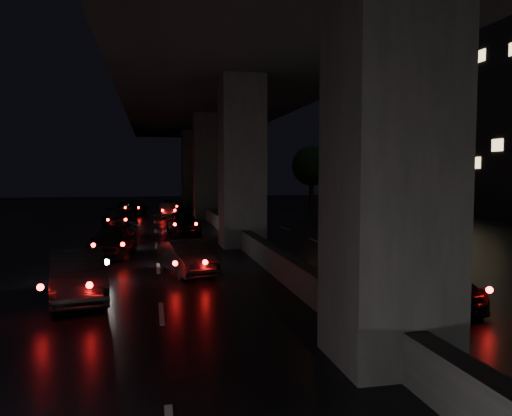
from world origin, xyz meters
name	(u,v)px	position (x,y,z in m)	size (l,w,h in m)	color
ground	(265,264)	(0.00, 0.00, 0.00)	(120.00, 120.00, 0.00)	black
viaduct	(242,69)	(0.00, 5.00, 8.34)	(12.00, 80.00, 10.50)	#2E2E30
median_barrier	(242,237)	(0.00, 5.00, 0.42)	(0.45, 70.00, 0.85)	#2E2E30
tree_c	(388,162)	(11.00, 12.00, 4.20)	(3.80, 3.80, 6.12)	black
tree_d	(311,166)	(11.00, 28.00, 4.20)	(3.80, 3.80, 6.12)	black
streetlight_far	(352,145)	(10.97, 18.00, 5.66)	(2.52, 0.44, 9.00)	#2D2D33
car_3	(431,280)	(3.13, -6.29, 0.57)	(1.61, 3.96, 1.15)	black
car_4	(77,275)	(-6.22, -4.04, 0.66)	(1.39, 3.99, 1.32)	black
car_5	(187,258)	(-3.05, -1.15, 0.56)	(1.19, 3.40, 1.12)	black
car_6	(112,241)	(-5.83, 3.05, 0.64)	(1.51, 3.76, 1.28)	black
car_7	(119,219)	(-6.25, 14.10, 0.61)	(1.70, 4.19, 1.22)	black
car_8	(183,223)	(-2.47, 10.01, 0.67)	(1.57, 3.91, 1.33)	black
car_9	(168,210)	(-2.95, 21.87, 0.56)	(1.20, 3.43, 1.13)	#5A564E
car_10	(171,206)	(-2.55, 26.73, 0.56)	(1.84, 3.99, 1.11)	black
car_11	(133,208)	(-5.76, 24.63, 0.63)	(2.08, 4.50, 1.25)	black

